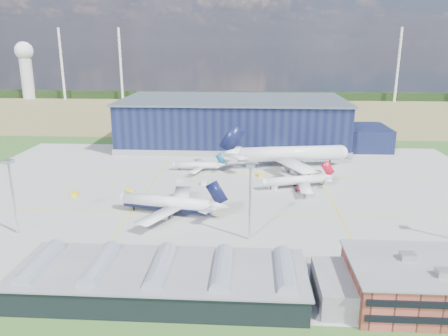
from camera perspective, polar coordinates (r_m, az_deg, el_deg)
ground at (r=157.87m, az=-0.27°, el=-4.55°), size 600.00×600.00×0.00m
apron at (r=167.24m, az=-0.04°, el=-3.34°), size 220.00×160.00×0.08m
farmland at (r=371.78m, az=1.98°, el=7.42°), size 600.00×220.00×0.01m
treeline at (r=450.55m, az=2.27°, el=9.44°), size 600.00×8.00×8.00m
horizon_dressing at (r=485.95m, az=-21.46°, el=12.43°), size 440.20×18.00×70.00m
hangar at (r=246.33m, az=1.84°, el=5.75°), size 145.00×62.00×26.10m
glass_concourse at (r=102.93m, az=-6.24°, el=-14.27°), size 78.00×23.00×8.60m
light_mast_west at (r=142.39m, az=-26.03°, el=-1.98°), size 2.60×2.60×23.00m
light_mast_center at (r=124.11m, az=3.43°, el=-2.82°), size 2.60×2.60×23.00m
airliner_navy at (r=146.65m, az=-7.48°, el=-3.64°), size 46.73×46.06×12.92m
airliner_red at (r=173.78m, az=9.26°, el=-1.03°), size 38.76×38.29×10.27m
airliner_widebody at (r=201.97m, az=8.66°, el=2.84°), size 71.09×70.00×20.09m
airliner_regional at (r=195.87m, az=-3.63°, el=0.77°), size 24.92×24.38×8.12m
gse_tug_a at (r=173.55m, az=-18.88°, el=-3.25°), size 2.65×3.91×1.53m
gse_tug_b at (r=171.67m, az=-12.28°, el=-3.00°), size 3.22×3.32×1.21m
gse_van_a at (r=123.20m, az=-14.29°, el=-10.63°), size 6.01×3.92×2.42m
gse_cart_a at (r=177.40m, az=-2.64°, el=-1.98°), size 2.22×3.25×1.39m
gse_van_b at (r=172.99m, az=6.23°, el=-2.41°), size 4.91×4.54×2.11m
gse_tug_c at (r=188.70m, az=4.73°, el=-0.91°), size 2.46×3.45×1.39m
gse_cart_b at (r=181.58m, az=-5.77°, el=-1.66°), size 2.82×2.06×1.14m
gse_van_c at (r=115.16m, az=4.37°, el=-12.21°), size 4.79×3.22×2.10m
car_a at (r=120.20m, az=22.70°, el=-12.49°), size 3.60×2.26×1.14m
car_b at (r=121.45m, az=24.42°, el=-12.35°), size 4.20×2.14×1.32m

